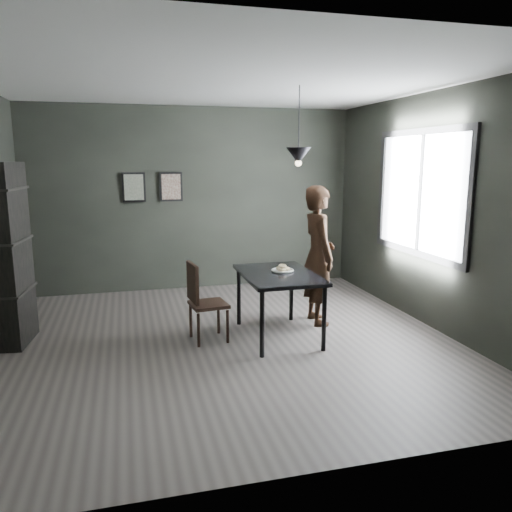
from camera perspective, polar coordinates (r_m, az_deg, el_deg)
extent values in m
plane|color=#383331|center=(5.70, -3.32, -9.68)|extent=(5.00, 5.00, 0.00)
cube|color=black|center=(7.83, -7.08, 6.45)|extent=(5.00, 0.10, 2.80)
cube|color=silver|center=(5.39, -3.68, 19.39)|extent=(5.00, 5.00, 0.02)
cube|color=white|center=(6.48, 18.31, 6.81)|extent=(0.02, 1.80, 1.40)
cube|color=black|center=(6.48, 18.24, 6.82)|extent=(0.04, 1.96, 1.56)
cube|color=black|center=(5.63, 2.59, -2.17)|extent=(0.80, 1.20, 0.04)
cylinder|color=black|center=(5.14, 0.70, -7.80)|extent=(0.05, 0.05, 0.71)
cylinder|color=black|center=(5.35, 7.79, -7.13)|extent=(0.05, 0.05, 0.71)
cylinder|color=black|center=(6.14, -1.98, -4.64)|extent=(0.05, 0.05, 0.71)
cylinder|color=black|center=(6.32, 4.06, -4.21)|extent=(0.05, 0.05, 0.71)
cylinder|color=white|center=(5.71, 3.05, -1.71)|extent=(0.23, 0.23, 0.01)
torus|color=beige|center=(5.72, 3.44, -1.46)|extent=(0.10, 0.10, 0.04)
torus|color=beige|center=(5.74, 2.77, -1.41)|extent=(0.10, 0.10, 0.04)
torus|color=beige|center=(5.67, 2.95, -1.56)|extent=(0.10, 0.10, 0.04)
torus|color=beige|center=(5.70, 3.06, -1.17)|extent=(0.12, 0.13, 0.05)
imported|color=black|center=(6.17, 7.12, 0.09)|extent=(0.43, 0.64, 1.71)
cube|color=black|center=(5.62, -5.44, -5.53)|extent=(0.44, 0.44, 0.04)
cube|color=black|center=(5.51, -7.25, -3.02)|extent=(0.09, 0.39, 0.43)
cylinder|color=black|center=(5.50, -6.58, -8.43)|extent=(0.03, 0.03, 0.38)
cylinder|color=black|center=(5.59, -3.26, -8.04)|extent=(0.03, 0.03, 0.38)
cylinder|color=black|center=(5.80, -7.47, -7.39)|extent=(0.03, 0.03, 0.38)
cylinder|color=black|center=(5.89, -4.30, -7.05)|extent=(0.03, 0.03, 0.38)
cube|color=black|center=(6.03, -26.76, 0.07)|extent=(0.45, 0.70, 1.98)
cylinder|color=black|center=(5.67, 4.94, 15.14)|extent=(0.01, 0.01, 0.75)
cone|color=black|center=(5.65, 4.87, 11.35)|extent=(0.28, 0.28, 0.18)
sphere|color=#FFE0B2|center=(5.65, 4.86, 10.54)|extent=(0.07, 0.07, 0.07)
cube|color=black|center=(7.71, -13.79, 7.64)|extent=(0.34, 0.03, 0.44)
cube|color=#395042|center=(7.69, -13.78, 7.63)|extent=(0.28, 0.01, 0.38)
cube|color=black|center=(7.74, -9.68, 7.81)|extent=(0.34, 0.03, 0.44)
cube|color=brown|center=(7.72, -9.67, 7.80)|extent=(0.28, 0.01, 0.38)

